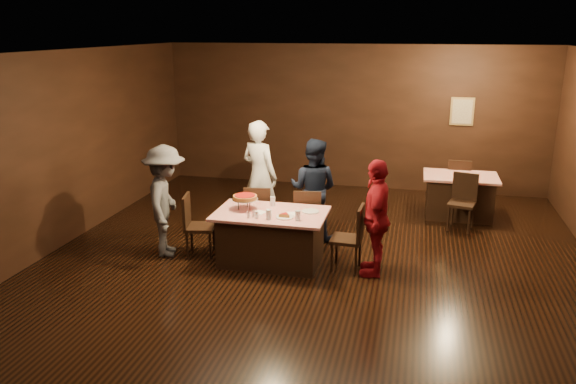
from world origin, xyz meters
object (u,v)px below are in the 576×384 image
object	(u,v)px
back_table	(459,196)
chair_back_near	(462,203)
diner_grey_knit	(166,201)
chair_end_right	(346,238)
main_table	(271,237)
diner_red_shirt	(376,218)
pizza_stand	(245,197)
plate_empty	(310,211)
glass_back	(273,201)
chair_back_far	(458,183)
chair_far_left	(259,213)
diner_white_jacket	(260,176)
glass_front_left	(269,214)
chair_far_right	(308,217)
diner_navy_hoodie	(313,189)
chair_end_left	(200,226)
glass_front_right	(298,215)

from	to	relation	value
back_table	chair_back_near	distance (m)	0.71
diner_grey_knit	chair_end_right	bearing A→B (deg)	-106.34
chair_end_right	chair_back_near	world-z (taller)	same
main_table	back_table	distance (m)	3.94
diner_grey_knit	diner_red_shirt	xyz separation A→B (m)	(3.11, 0.01, -0.02)
pizza_stand	plate_empty	xyz separation A→B (m)	(0.95, 0.10, -0.17)
main_table	glass_back	distance (m)	0.55
chair_end_right	chair_back_far	size ratio (longest dim) A/B	1.00
chair_far_left	glass_back	distance (m)	0.68
chair_back_far	diner_white_jacket	bearing A→B (deg)	32.87
main_table	chair_far_left	bearing A→B (deg)	118.07
diner_white_jacket	main_table	bearing A→B (deg)	136.68
main_table	diner_white_jacket	distance (m)	1.52
chair_far_left	glass_front_left	xyz separation A→B (m)	(0.45, -1.05, 0.37)
chair_far_right	chair_back_near	distance (m)	2.74
main_table	glass_back	xyz separation A→B (m)	(-0.05, 0.30, 0.46)
pizza_stand	diner_white_jacket	bearing A→B (deg)	96.43
main_table	chair_back_near	distance (m)	3.48
back_table	glass_front_left	world-z (taller)	glass_front_left
plate_empty	back_table	bearing A→B (deg)	49.75
chair_far_left	chair_back_near	distance (m)	3.46
chair_back_near	diner_navy_hoodie	size ratio (longest dim) A/B	0.58
pizza_stand	glass_front_left	xyz separation A→B (m)	(0.45, -0.35, -0.11)
chair_back_near	glass_front_left	size ratio (longest dim) A/B	6.79
main_table	chair_end_right	world-z (taller)	chair_end_right
chair_far_left	chair_end_left	size ratio (longest dim) A/B	1.00
main_table	glass_front_left	xyz separation A→B (m)	(0.05, -0.30, 0.46)
chair_back_near	plate_empty	distance (m)	2.98
chair_back_near	glass_back	distance (m)	3.37
diner_grey_knit	diner_red_shirt	distance (m)	3.11
glass_front_right	diner_red_shirt	bearing A→B (deg)	10.86
diner_red_shirt	chair_far_left	bearing A→B (deg)	-115.37
back_table	plate_empty	bearing A→B (deg)	-130.25
chair_far_right	chair_back_near	world-z (taller)	same
chair_back_far	pizza_stand	xyz separation A→B (m)	(-3.19, -3.34, 0.48)
chair_far_left	diner_red_shirt	bearing A→B (deg)	148.24
chair_far_right	chair_end_left	distance (m)	1.68
glass_front_left	pizza_stand	bearing A→B (deg)	142.13
back_table	diner_grey_knit	distance (m)	5.25
chair_end_left	diner_white_jacket	xyz separation A→B (m)	(0.56, 1.31, 0.46)
chair_back_far	diner_red_shirt	xyz separation A→B (m)	(-1.28, -3.44, 0.35)
back_table	glass_front_right	size ratio (longest dim) A/B	9.29
chair_end_left	diner_navy_hoodie	size ratio (longest dim) A/B	0.58
back_table	diner_grey_knit	xyz separation A→B (m)	(-4.39, -2.85, 0.46)
diner_white_jacket	glass_back	distance (m)	1.13
diner_white_jacket	pizza_stand	world-z (taller)	diner_white_jacket
diner_grey_knit	glass_front_left	xyz separation A→B (m)	(1.65, -0.24, -0.00)
diner_navy_hoodie	diner_grey_knit	size ratio (longest dim) A/B	0.98
chair_end_left	diner_grey_knit	size ratio (longest dim) A/B	0.56
chair_far_left	chair_far_right	distance (m)	0.80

